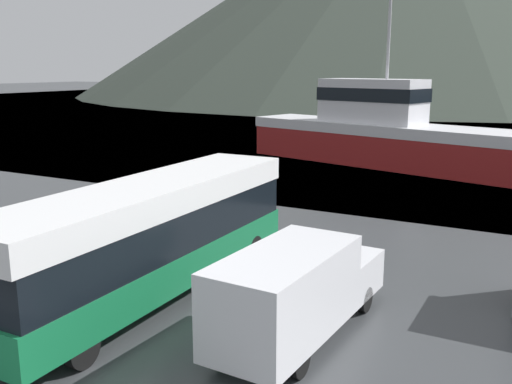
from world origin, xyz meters
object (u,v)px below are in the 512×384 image
object	(u,v)px
delivery_van	(297,289)
fishing_boat	(394,134)
storage_bin	(69,237)
tour_bus	(152,233)

from	to	relation	value
delivery_van	fishing_boat	xyz separation A→B (m)	(-4.66, 25.87, 0.92)
fishing_boat	storage_bin	xyz separation A→B (m)	(-4.90, -24.05, -1.45)
delivery_van	storage_bin	bearing A→B (deg)	171.84
tour_bus	fishing_boat	size ratio (longest dim) A/B	0.51
fishing_boat	storage_bin	world-z (taller)	fishing_boat
storage_bin	fishing_boat	bearing A→B (deg)	78.49
tour_bus	storage_bin	distance (m)	5.16
tour_bus	storage_bin	size ratio (longest dim) A/B	8.17
tour_bus	delivery_van	bearing A→B (deg)	-6.02
tour_bus	storage_bin	bearing A→B (deg)	163.22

